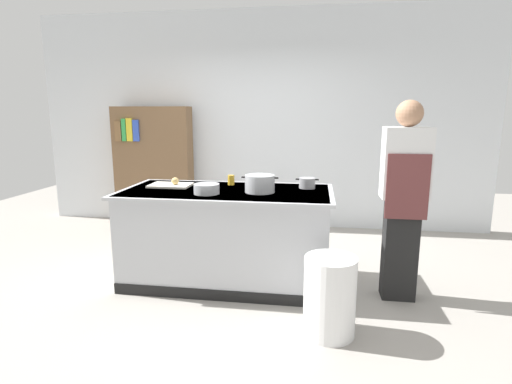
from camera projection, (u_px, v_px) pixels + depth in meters
ground_plane at (228, 280)px, 3.95m from camera, size 10.00×10.00×0.00m
back_wall at (259, 121)px, 5.69m from camera, size 6.40×0.12×3.00m
counter_island at (227, 234)px, 3.86m from camera, size 1.98×0.98×0.90m
cutting_board at (171, 185)px, 3.97m from camera, size 0.40×0.28×0.02m
onion at (175, 181)px, 3.94m from camera, size 0.07×0.07×0.07m
stock_pot at (260, 184)px, 3.66m from camera, size 0.34×0.27×0.16m
sauce_pan at (307, 183)px, 3.86m from camera, size 0.22×0.15×0.10m
mixing_bowl at (207, 189)px, 3.60m from camera, size 0.23×0.23×0.09m
juice_cup at (231, 180)px, 4.04m from camera, size 0.07×0.07×0.10m
trash_bin at (330, 296)px, 2.93m from camera, size 0.38×0.38×0.60m
person_chef at (404, 197)px, 3.41m from camera, size 0.38×0.25×1.72m
bookshelf at (154, 167)px, 5.74m from camera, size 1.10×0.31×1.70m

